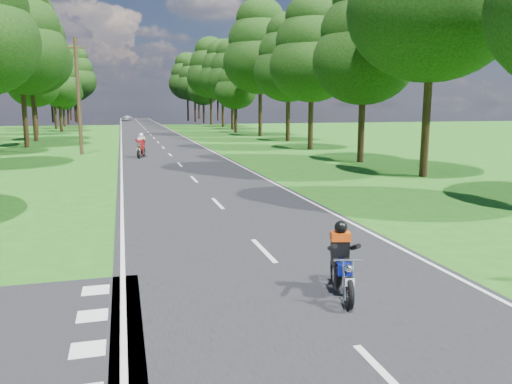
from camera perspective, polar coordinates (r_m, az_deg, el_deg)
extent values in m
plane|color=#225914|center=(10.33, 3.95, -9.86)|extent=(160.00, 160.00, 0.00)
cube|color=black|center=(59.37, -11.95, 6.41)|extent=(7.00, 140.00, 0.02)
cube|color=silver|center=(7.01, 15.28, -20.18)|extent=(0.12, 2.00, 0.01)
cube|color=silver|center=(12.14, 0.87, -6.67)|extent=(0.12, 2.00, 0.01)
cube|color=silver|center=(17.82, -4.40, -1.30)|extent=(0.12, 2.00, 0.01)
cube|color=silver|center=(23.66, -7.09, 1.46)|extent=(0.12, 2.00, 0.01)
cube|color=silver|center=(29.56, -8.71, 3.12)|extent=(0.12, 2.00, 0.01)
cube|color=silver|center=(35.50, -9.79, 4.23)|extent=(0.12, 2.00, 0.01)
cube|color=silver|center=(41.45, -10.56, 5.01)|extent=(0.12, 2.00, 0.01)
cube|color=silver|center=(47.42, -11.14, 5.60)|extent=(0.12, 2.00, 0.01)
cube|color=silver|center=(53.39, -11.59, 6.06)|extent=(0.12, 2.00, 0.01)
cube|color=silver|center=(59.37, -11.95, 6.42)|extent=(0.12, 2.00, 0.01)
cube|color=silver|center=(65.35, -12.25, 6.72)|extent=(0.12, 2.00, 0.01)
cube|color=silver|center=(71.34, -12.50, 6.97)|extent=(0.12, 2.00, 0.01)
cube|color=silver|center=(77.33, -12.70, 7.18)|extent=(0.12, 2.00, 0.01)
cube|color=silver|center=(83.32, -12.88, 7.36)|extent=(0.12, 2.00, 0.01)
cube|color=silver|center=(89.31, -13.04, 7.51)|extent=(0.12, 2.00, 0.01)
cube|color=silver|center=(95.30, -13.17, 7.65)|extent=(0.12, 2.00, 0.01)
cube|color=silver|center=(101.29, -13.29, 7.77)|extent=(0.12, 2.00, 0.01)
cube|color=silver|center=(107.29, -13.40, 7.87)|extent=(0.12, 2.00, 0.01)
cube|color=silver|center=(113.28, -13.49, 7.97)|extent=(0.12, 2.00, 0.01)
cube|color=silver|center=(119.28, -13.58, 8.05)|extent=(0.12, 2.00, 0.01)
cube|color=silver|center=(125.27, -13.65, 8.13)|extent=(0.12, 2.00, 0.01)
cube|color=silver|center=(59.29, -15.16, 6.29)|extent=(0.10, 140.00, 0.01)
cube|color=silver|center=(59.64, -8.77, 6.54)|extent=(0.10, 140.00, 0.01)
cube|color=silver|center=(7.92, -18.67, -16.66)|extent=(0.50, 0.50, 0.01)
cube|color=silver|center=(9.01, -18.20, -13.27)|extent=(0.50, 0.50, 0.01)
cube|color=silver|center=(10.12, -17.84, -10.63)|extent=(0.50, 0.50, 0.01)
cylinder|color=black|center=(45.45, -24.87, 7.39)|extent=(0.40, 0.40, 4.32)
ellipsoid|color=black|center=(45.60, -25.37, 14.06)|extent=(7.56, 7.56, 6.42)
ellipsoid|color=black|center=(45.83, -25.58, 16.68)|extent=(6.48, 6.48, 5.51)
cylinder|color=black|center=(52.91, -23.98, 7.74)|extent=(0.40, 0.40, 4.40)
ellipsoid|color=black|center=(53.06, -24.41, 13.59)|extent=(7.71, 7.71, 6.55)
ellipsoid|color=black|center=(53.27, -24.58, 15.88)|extent=(6.60, 6.60, 5.61)
ellipsoid|color=black|center=(53.56, -24.75, 18.16)|extent=(4.95, 4.95, 4.21)
cylinder|color=black|center=(62.70, -23.83, 7.42)|extent=(0.40, 0.40, 3.20)
ellipsoid|color=black|center=(62.71, -24.08, 11.01)|extent=(5.60, 5.60, 4.76)
ellipsoid|color=black|center=(62.78, -24.19, 12.43)|extent=(4.80, 4.80, 4.08)
ellipsoid|color=black|center=(62.89, -24.29, 13.85)|extent=(3.60, 3.60, 3.06)
cylinder|color=black|center=(69.77, -21.40, 7.76)|extent=(0.40, 0.40, 3.22)
ellipsoid|color=black|center=(69.78, -21.61, 11.01)|extent=(5.64, 5.64, 4.79)
ellipsoid|color=black|center=(69.84, -21.70, 12.30)|extent=(4.83, 4.83, 4.11)
ellipsoid|color=black|center=(69.94, -21.78, 13.58)|extent=(3.62, 3.62, 3.08)
cylinder|color=black|center=(77.65, -21.94, 8.03)|extent=(0.40, 0.40, 3.61)
ellipsoid|color=black|center=(77.68, -22.15, 11.30)|extent=(6.31, 6.31, 5.37)
ellipsoid|color=black|center=(77.76, -22.24, 12.60)|extent=(5.41, 5.41, 4.60)
ellipsoid|color=black|center=(77.89, -22.33, 13.88)|extent=(4.06, 4.06, 3.45)
cylinder|color=black|center=(85.40, -21.06, 7.89)|extent=(0.40, 0.40, 2.67)
ellipsoid|color=black|center=(85.38, -21.20, 10.08)|extent=(4.67, 4.67, 3.97)
ellipsoid|color=black|center=(85.41, -21.26, 10.95)|extent=(4.00, 4.00, 3.40)
ellipsoid|color=black|center=(85.45, -21.32, 11.82)|extent=(3.00, 3.00, 2.55)
cylinder|color=black|center=(94.53, -20.65, 8.18)|extent=(0.40, 0.40, 3.09)
ellipsoid|color=black|center=(94.53, -20.80, 10.48)|extent=(5.40, 5.40, 4.59)
ellipsoid|color=black|center=(94.57, -20.85, 11.39)|extent=(4.63, 4.63, 3.93)
ellipsoid|color=black|center=(94.64, -20.91, 12.30)|extent=(3.47, 3.47, 2.95)
cylinder|color=black|center=(100.93, -19.79, 8.70)|extent=(0.40, 0.40, 4.48)
ellipsoid|color=black|center=(101.01, -19.97, 11.83)|extent=(7.84, 7.84, 6.66)
ellipsoid|color=black|center=(101.12, -20.05, 13.06)|extent=(6.72, 6.72, 5.71)
ellipsoid|color=black|center=(101.29, -20.13, 14.29)|extent=(5.04, 5.04, 4.28)
cylinder|color=black|center=(109.96, -19.96, 8.65)|extent=(0.40, 0.40, 4.09)
ellipsoid|color=black|center=(110.01, -20.12, 11.27)|extent=(7.16, 7.16, 6.09)
ellipsoid|color=black|center=(110.09, -20.18, 12.31)|extent=(6.14, 6.14, 5.22)
ellipsoid|color=black|center=(110.21, -20.24, 13.34)|extent=(4.61, 4.61, 3.92)
cylinder|color=black|center=(25.72, 18.81, 6.74)|extent=(0.40, 0.40, 4.56)
ellipsoid|color=black|center=(26.07, 19.54, 19.14)|extent=(7.98, 7.98, 6.78)
cylinder|color=black|center=(31.29, 11.93, 6.57)|extent=(0.40, 0.40, 3.49)
ellipsoid|color=black|center=(31.34, 12.22, 14.44)|extent=(6.12, 6.12, 5.20)
ellipsoid|color=black|center=(31.53, 12.34, 17.52)|extent=(5.24, 5.24, 4.46)
ellipsoid|color=black|center=(31.80, 12.46, 20.56)|extent=(3.93, 3.93, 3.34)
cylinder|color=black|center=(39.46, 6.26, 7.53)|extent=(0.40, 0.40, 3.69)
ellipsoid|color=black|center=(39.53, 6.38, 14.13)|extent=(6.46, 6.46, 5.49)
ellipsoid|color=black|center=(39.70, 6.44, 16.72)|extent=(5.54, 5.54, 4.71)
ellipsoid|color=black|center=(39.95, 6.49, 19.28)|extent=(4.15, 4.15, 3.53)
cylinder|color=black|center=(48.14, 3.67, 8.04)|extent=(0.40, 0.40, 3.74)
ellipsoid|color=black|center=(48.20, 3.73, 13.52)|extent=(6.55, 6.55, 5.57)
ellipsoid|color=black|center=(48.35, 3.75, 15.68)|extent=(5.62, 5.62, 4.77)
ellipsoid|color=black|center=(48.57, 3.78, 17.82)|extent=(4.21, 4.21, 3.58)
cylinder|color=black|center=(55.94, 0.48, 8.79)|extent=(0.40, 0.40, 4.64)
ellipsoid|color=black|center=(56.11, 0.49, 14.63)|extent=(8.12, 8.12, 6.91)
ellipsoid|color=black|center=(56.33, 0.49, 16.93)|extent=(6.96, 6.96, 5.92)
ellipsoid|color=black|center=(56.65, 0.50, 19.20)|extent=(5.22, 5.22, 4.44)
cylinder|color=black|center=(62.66, -2.33, 8.12)|extent=(0.40, 0.40, 2.91)
ellipsoid|color=black|center=(62.64, -2.36, 11.39)|extent=(5.09, 5.09, 4.33)
ellipsoid|color=black|center=(62.70, -2.37, 12.69)|extent=(4.36, 4.36, 3.71)
ellipsoid|color=black|center=(62.78, -2.38, 13.98)|extent=(3.27, 3.27, 2.78)
cylinder|color=black|center=(70.21, -2.71, 8.71)|extent=(0.40, 0.40, 3.88)
ellipsoid|color=black|center=(70.26, -2.74, 12.61)|extent=(6.78, 6.78, 5.77)
ellipsoid|color=black|center=(70.37, -2.76, 14.14)|extent=(5.81, 5.81, 4.94)
ellipsoid|color=black|center=(70.54, -2.77, 15.67)|extent=(4.36, 4.36, 3.71)
cylinder|color=black|center=(78.56, -3.81, 8.95)|extent=(0.40, 0.40, 4.18)
ellipsoid|color=black|center=(78.64, -3.85, 12.70)|extent=(7.31, 7.31, 6.21)
ellipsoid|color=black|center=(78.76, -3.87, 14.18)|extent=(6.27, 6.27, 5.33)
ellipsoid|color=black|center=(78.94, -3.89, 15.65)|extent=(4.70, 4.70, 4.00)
cylinder|color=black|center=(87.32, -5.16, 9.18)|extent=(0.40, 0.40, 4.63)
ellipsoid|color=black|center=(87.42, -5.22, 12.92)|extent=(8.11, 8.11, 6.89)
ellipsoid|color=black|center=(87.57, -5.24, 14.40)|extent=(6.95, 6.95, 5.91)
ellipsoid|color=black|center=(87.77, -5.27, 15.87)|extent=(5.21, 5.21, 4.43)
cylinder|color=black|center=(94.49, -5.99, 8.84)|extent=(0.40, 0.40, 3.36)
ellipsoid|color=black|center=(94.50, -6.04, 11.35)|extent=(5.88, 5.88, 5.00)
ellipsoid|color=black|center=(94.56, -6.06, 12.34)|extent=(5.04, 5.04, 4.29)
ellipsoid|color=black|center=(94.64, -6.07, 13.33)|extent=(3.78, 3.78, 3.21)
cylinder|color=black|center=(101.55, -6.96, 9.10)|extent=(0.40, 0.40, 4.09)
ellipsoid|color=black|center=(101.60, -7.02, 11.94)|extent=(7.15, 7.15, 6.08)
ellipsoid|color=black|center=(101.69, -7.04, 13.06)|extent=(6.13, 6.13, 5.21)
ellipsoid|color=black|center=(101.82, -7.07, 14.18)|extent=(4.60, 4.60, 3.91)
cylinder|color=black|center=(109.18, -7.78, 9.25)|extent=(0.40, 0.40, 4.48)
ellipsoid|color=black|center=(109.25, -7.85, 12.14)|extent=(7.84, 7.84, 6.66)
ellipsoid|color=black|center=(109.36, -7.88, 13.28)|extent=(6.72, 6.72, 5.71)
ellipsoid|color=black|center=(109.51, -7.91, 14.42)|extent=(5.04, 5.04, 4.28)
cylinder|color=black|center=(119.68, -20.40, 8.63)|extent=(0.40, 0.40, 3.84)
ellipsoid|color=black|center=(119.71, -20.54, 10.88)|extent=(6.72, 6.72, 5.71)
ellipsoid|color=black|center=(119.78, -20.60, 11.78)|extent=(5.76, 5.76, 4.90)
ellipsoid|color=black|center=(119.87, -20.65, 12.67)|extent=(4.32, 4.32, 3.67)
cylinder|color=black|center=(122.55, -6.53, 9.27)|extent=(0.40, 0.40, 4.16)
ellipsoid|color=black|center=(122.59, -6.58, 11.67)|extent=(7.28, 7.28, 6.19)
ellipsoid|color=black|center=(122.67, -6.60, 12.61)|extent=(6.24, 6.24, 5.30)
ellipsoid|color=black|center=(122.78, -6.62, 13.56)|extent=(4.68, 4.68, 3.98)
cylinder|color=black|center=(104.98, -22.23, 8.32)|extent=(0.40, 0.40, 3.52)
ellipsoid|color=black|center=(105.00, -22.39, 10.68)|extent=(6.16, 6.16, 5.24)
ellipsoid|color=black|center=(105.06, -22.45, 11.61)|extent=(5.28, 5.28, 4.49)
ellipsoid|color=black|center=(105.14, -22.52, 12.54)|extent=(3.96, 3.96, 3.37)
cylinder|color=black|center=(109.07, -4.37, 9.31)|extent=(0.40, 0.40, 4.48)
ellipsoid|color=black|center=(109.15, -4.41, 12.20)|extent=(7.84, 7.84, 6.66)
ellipsoid|color=black|center=(109.26, -4.42, 13.35)|extent=(6.72, 6.72, 5.71)
ellipsoid|color=black|center=(109.41, -4.44, 14.49)|extent=(5.04, 5.04, 4.28)
cylinder|color=#382616|center=(37.29, -19.63, 10.19)|extent=(0.26, 0.26, 8.00)
cube|color=#382616|center=(37.48, -19.94, 15.23)|extent=(1.20, 0.10, 0.10)
imported|color=silver|center=(110.11, -14.49, 8.19)|extent=(2.50, 3.89, 1.23)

